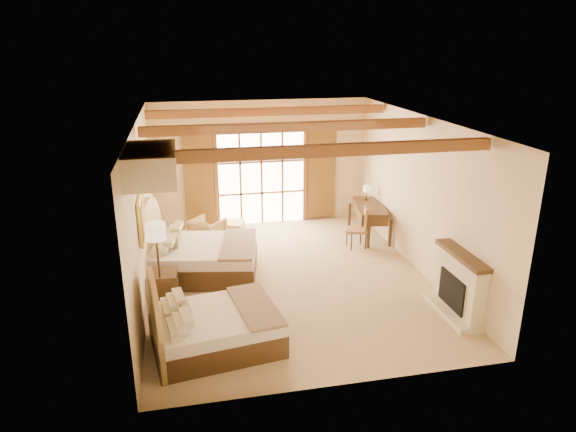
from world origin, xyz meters
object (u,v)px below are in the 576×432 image
object	(u,v)px
nightstand	(163,288)
armchair	(207,231)
bed_near	(206,326)
desk	(369,220)
bed_far	(195,255)

from	to	relation	value
nightstand	armchair	bearing A→B (deg)	74.35
bed_near	armchair	world-z (taller)	bed_near
armchair	desk	world-z (taller)	desk
armchair	bed_near	bearing A→B (deg)	126.27
armchair	nightstand	bearing A→B (deg)	110.69
bed_near	bed_far	size ratio (longest dim) A/B	0.87
armchair	desk	size ratio (longest dim) A/B	0.44
bed_near	bed_far	distance (m)	2.72
bed_far	armchair	xyz separation A→B (m)	(0.35, 1.65, -0.11)
nightstand	desk	world-z (taller)	desk
bed_near	armchair	xyz separation A→B (m)	(0.27, 4.36, -0.07)
bed_far	bed_near	bearing A→B (deg)	-77.57
bed_near	desk	distance (m)	5.82
bed_far	armchair	world-z (taller)	bed_far
bed_near	nightstand	xyz separation A→B (m)	(-0.70, 1.58, -0.07)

